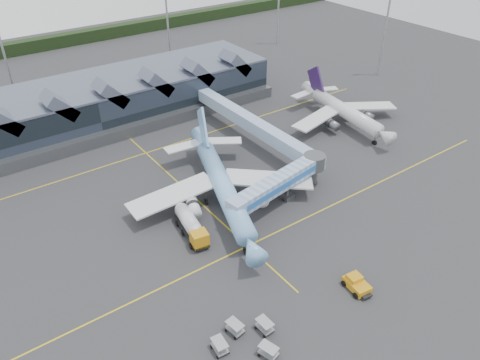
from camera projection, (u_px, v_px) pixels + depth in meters
ground at (220, 220)px, 79.02m from camera, size 260.00×260.00×0.00m
taxi_stripes at (190, 193)px, 85.81m from camera, size 120.00×60.00×0.01m
tree_line_far at (34, 45)px, 152.60m from camera, size 260.00×4.00×4.00m
terminal at (85, 106)px, 106.02m from camera, size 90.00×22.25×12.52m
light_masts at (154, 37)px, 125.00m from camera, size 132.40×42.56×22.45m
main_airliner at (222, 184)px, 81.75m from camera, size 32.11×37.80×12.51m
regional_jet at (343, 110)px, 107.85m from camera, size 28.16×30.97×10.63m
jet_bridge at (285, 180)px, 81.37m from camera, size 23.32×6.94×6.12m
fuel_truck at (190, 224)px, 75.10m from camera, size 4.12×10.25×3.41m
pushback_tug at (357, 284)px, 65.65m from camera, size 3.19×4.60×1.93m
baggage_carts at (247, 337)px, 58.09m from camera, size 8.05×7.80×1.62m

